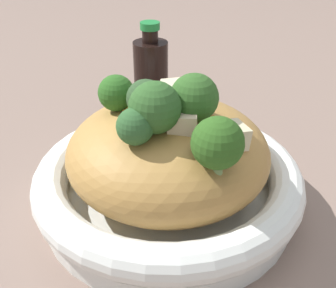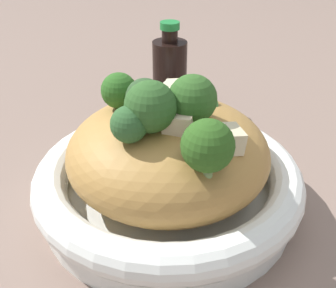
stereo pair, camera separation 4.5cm
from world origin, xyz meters
name	(u,v)px [view 2 (the right image)]	position (x,y,z in m)	size (l,w,h in m)	color
ground_plane	(168,204)	(0.00, 0.00, 0.00)	(3.00, 3.00, 0.00)	#80695D
serving_bowl	(168,183)	(0.00, 0.00, 0.03)	(0.31, 0.31, 0.06)	white
noodle_heap	(168,152)	(0.00, 0.00, 0.07)	(0.22, 0.22, 0.10)	#B28241
broccoli_florets	(164,112)	(0.03, 0.02, 0.14)	(0.11, 0.19, 0.08)	#8DB06D
carrot_coins	(168,102)	(-0.03, -0.02, 0.12)	(0.11, 0.15, 0.04)	orange
zucchini_slices	(190,97)	(-0.05, -0.01, 0.12)	(0.10, 0.09, 0.04)	beige
chicken_chunks	(186,110)	(-0.01, 0.02, 0.13)	(0.10, 0.13, 0.04)	beige
soy_sauce_bottle	(170,73)	(-0.22, -0.16, 0.06)	(0.06, 0.06, 0.15)	black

